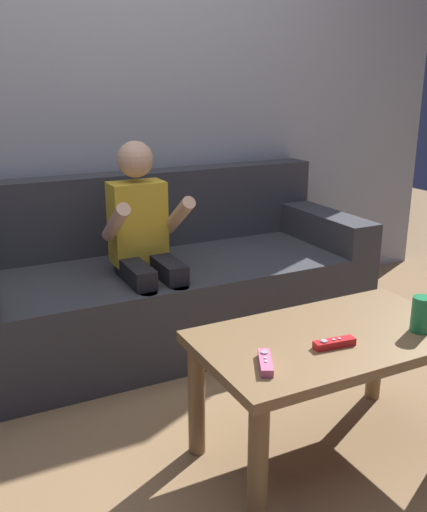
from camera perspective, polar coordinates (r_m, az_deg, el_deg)
name	(u,v)px	position (r m, az deg, el deg)	size (l,w,h in m)	color
ground_plane	(237,461)	(2.11, 2.37, -19.74)	(8.76, 8.76, 0.00)	olive
wall_back	(98,82)	(3.04, -11.40, 16.60)	(4.38, 0.05, 2.50)	#999EA8
couch	(164,283)	(2.89, -4.99, -2.72)	(2.00, 0.80, 0.81)	#38383D
person_seated_on_couch	(145,241)	(2.59, -6.83, 1.47)	(0.35, 0.43, 1.01)	black
coffee_table	(330,356)	(2.00, 11.56, -9.70)	(0.91, 0.51, 0.46)	brown
game_remote_red_near_edge	(334,343)	(1.87, 11.93, -8.49)	(0.14, 0.05, 0.03)	red
game_remote_pink_center	(265,362)	(1.72, 5.19, -10.51)	(0.10, 0.14, 0.03)	pink
soda_can	(421,314)	(2.04, 19.98, -5.48)	(0.07, 0.07, 0.12)	#1E7F47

